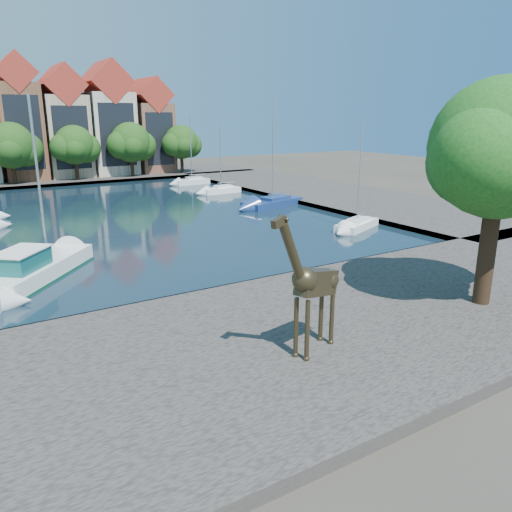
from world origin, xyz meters
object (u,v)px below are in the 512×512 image
at_px(motorsailer, 36,266).
at_px(sailboat_right_a, 357,223).
at_px(giraffe_statue, 312,284).
at_px(plane_tree, 502,154).

xyz_separation_m(motorsailer, sailboat_right_a, (25.22, -0.00, -0.32)).
height_order(motorsailer, sailboat_right_a, motorsailer).
relative_size(giraffe_statue, motorsailer, 0.55).
relative_size(plane_tree, sailboat_right_a, 1.18).
bearing_deg(giraffe_statue, plane_tree, -1.33).
xyz_separation_m(giraffe_statue, motorsailer, (-7.30, 16.54, -2.42)).
distance_m(plane_tree, sailboat_right_a, 19.66).
bearing_deg(motorsailer, plane_tree, -43.26).
bearing_deg(plane_tree, sailboat_right_a, 66.25).
relative_size(plane_tree, giraffe_statue, 1.86).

